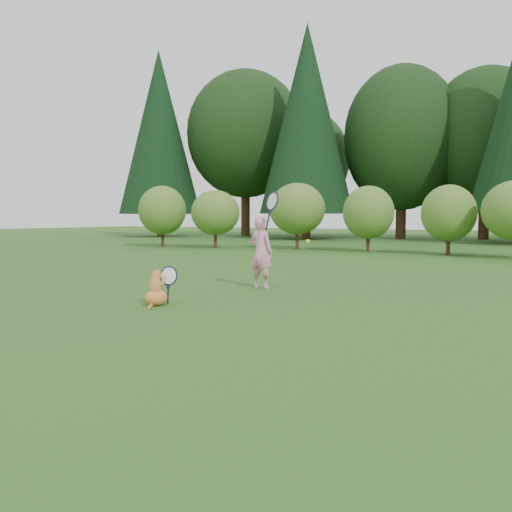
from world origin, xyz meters
The scene contains 6 objects.
ground centered at (0.00, 0.00, 0.00)m, with size 100.00×100.00×0.00m, color #2A5618.
shrub_row centered at (0.00, 13.00, 1.40)m, with size 28.00×3.00×2.80m, color #4B7223, non-canonical shape.
woodland_backdrop centered at (0.00, 23.00, 7.50)m, with size 48.00×10.00×15.00m, color black, non-canonical shape.
child centered at (-0.44, 2.04, 0.70)m, with size 0.78×0.52×2.00m.
cat centered at (-0.73, -0.56, 0.28)m, with size 0.45×0.82×0.74m.
tennis_ball centered at (0.76, 1.55, 0.92)m, with size 0.08×0.08×0.08m.
Camera 1 is at (5.03, -7.07, 1.35)m, focal length 40.00 mm.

